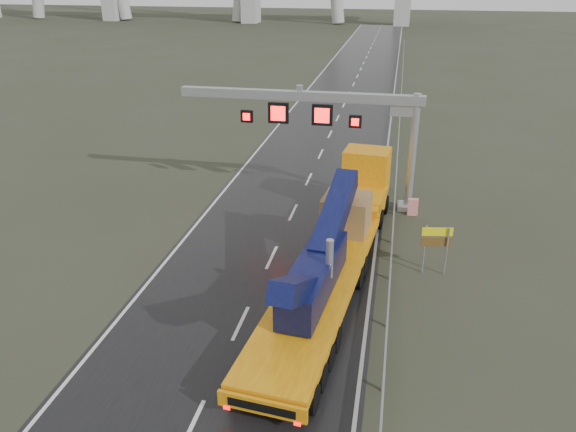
% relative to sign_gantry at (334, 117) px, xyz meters
% --- Properties ---
extents(ground, '(400.00, 400.00, 0.00)m').
position_rel_sign_gantry_xyz_m(ground, '(-2.10, -17.99, -5.61)').
color(ground, '#2D3223').
rests_on(ground, ground).
extents(road, '(11.00, 200.00, 0.02)m').
position_rel_sign_gantry_xyz_m(road, '(-2.10, 22.01, -5.60)').
color(road, black).
rests_on(road, ground).
extents(guardrail, '(0.20, 140.00, 1.40)m').
position_rel_sign_gantry_xyz_m(guardrail, '(4.00, 12.01, -4.91)').
color(guardrail, gray).
rests_on(guardrail, ground).
extents(sign_gantry, '(14.90, 1.20, 7.42)m').
position_rel_sign_gantry_xyz_m(sign_gantry, '(0.00, 0.00, 0.00)').
color(sign_gantry, '#A5A5A1').
rests_on(sign_gantry, ground).
extents(heavy_haul_truck, '(4.96, 20.30, 4.73)m').
position_rel_sign_gantry_xyz_m(heavy_haul_truck, '(1.42, -7.86, -3.78)').
color(heavy_haul_truck, '#FFA60E').
rests_on(heavy_haul_truck, ground).
extents(exit_sign_pair, '(1.46, 0.32, 2.53)m').
position_rel_sign_gantry_xyz_m(exit_sign_pair, '(6.06, -7.99, -3.84)').
color(exit_sign_pair, '#9DA1A5').
rests_on(exit_sign_pair, ground).
extents(striped_barrier, '(0.63, 0.36, 1.04)m').
position_rel_sign_gantry_xyz_m(striped_barrier, '(5.10, -0.90, -5.09)').
color(striped_barrier, red).
rests_on(striped_barrier, ground).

